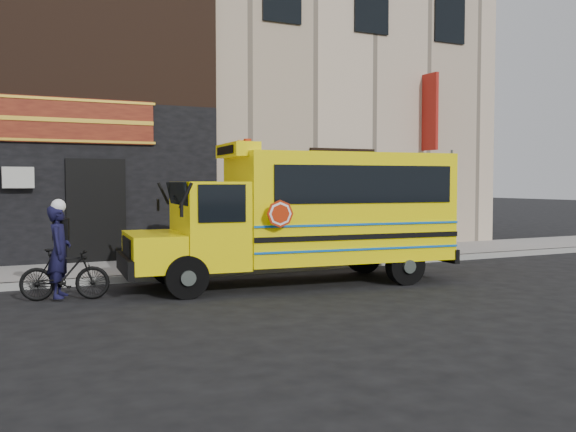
# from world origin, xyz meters

# --- Properties ---
(ground) EXTENTS (120.00, 120.00, 0.00)m
(ground) POSITION_xyz_m (0.00, 0.00, 0.00)
(ground) COLOR black
(ground) RESTS_ON ground
(curb) EXTENTS (40.00, 0.20, 0.15)m
(curb) POSITION_xyz_m (0.00, 2.60, 0.07)
(curb) COLOR gray
(curb) RESTS_ON ground
(sidewalk) EXTENTS (40.00, 3.00, 0.15)m
(sidewalk) POSITION_xyz_m (0.00, 4.10, 0.07)
(sidewalk) COLOR gray
(sidewalk) RESTS_ON ground
(building) EXTENTS (20.00, 10.70, 12.00)m
(building) POSITION_xyz_m (-0.04, 10.45, 6.13)
(building) COLOR tan
(building) RESTS_ON sidewalk
(school_bus) EXTENTS (7.07, 2.78, 2.92)m
(school_bus) POSITION_xyz_m (0.45, 0.86, 1.51)
(school_bus) COLOR black
(school_bus) RESTS_ON ground
(sign_pole) EXTENTS (0.07, 0.27, 3.04)m
(sign_pole) POSITION_xyz_m (6.09, 3.01, 1.68)
(sign_pole) COLOR #464E48
(sign_pole) RESTS_ON ground
(bicycle) EXTENTS (1.63, 0.81, 0.94)m
(bicycle) POSITION_xyz_m (-4.48, 1.00, 0.47)
(bicycle) COLOR black
(bicycle) RESTS_ON ground
(cyclist) EXTENTS (0.56, 0.70, 1.68)m
(cyclist) POSITION_xyz_m (-4.57, 1.05, 0.84)
(cyclist) COLOR black
(cyclist) RESTS_ON ground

